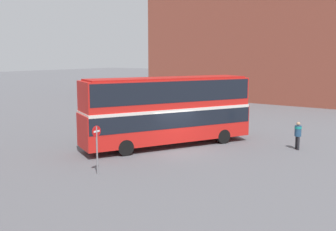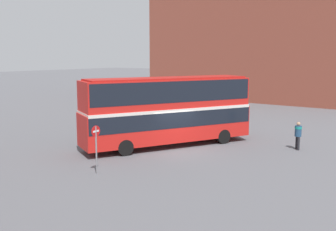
% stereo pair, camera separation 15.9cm
% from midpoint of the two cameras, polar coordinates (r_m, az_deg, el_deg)
% --- Properties ---
extents(ground_plane, '(240.00, 240.00, 0.00)m').
position_cam_midpoint_polar(ground_plane, '(24.70, 1.97, -5.22)').
color(ground_plane, '#5B5B60').
extents(building_row_right, '(11.98, 30.84, 16.37)m').
position_cam_midpoint_polar(building_row_right, '(55.99, 13.83, 10.78)').
color(building_row_right, brown).
rests_on(building_row_right, ground_plane).
extents(double_decker_bus, '(11.36, 7.35, 4.54)m').
position_cam_midpoint_polar(double_decker_bus, '(25.69, 0.18, 1.22)').
color(double_decker_bus, red).
rests_on(double_decker_bus, ground_plane).
extents(pedestrian_foreground, '(0.62, 0.62, 1.79)m').
position_cam_midpoint_polar(pedestrian_foreground, '(26.25, 18.52, -2.39)').
color(pedestrian_foreground, '#232328').
rests_on(pedestrian_foreground, ground_plane).
extents(no_entry_sign, '(0.57, 0.08, 2.49)m').
position_cam_midpoint_polar(no_entry_sign, '(20.00, -10.18, -3.86)').
color(no_entry_sign, gray).
rests_on(no_entry_sign, ground_plane).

